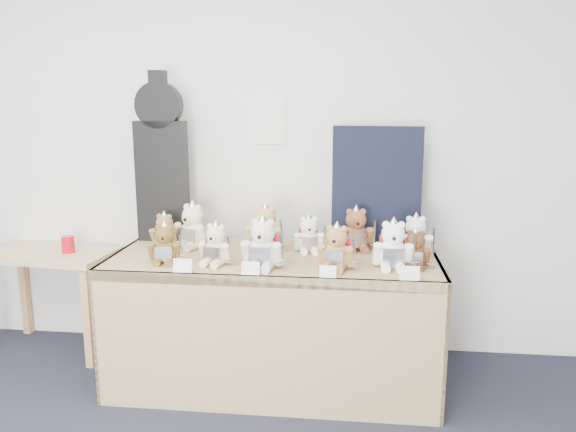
# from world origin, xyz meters

# --- Properties ---
(room_shell) EXTENTS (6.00, 6.00, 6.00)m
(room_shell) POSITION_xyz_m (0.74, 2.49, 1.53)
(room_shell) COLOR white
(room_shell) RESTS_ON floor
(display_table) EXTENTS (1.87, 0.78, 0.78)m
(display_table) POSITION_xyz_m (0.84, 1.87, 0.61)
(display_table) COLOR #997B4D
(display_table) RESTS_ON floor
(side_table) EXTENTS (0.87, 0.54, 0.69)m
(side_table) POSITION_xyz_m (-0.69, 2.23, 0.56)
(side_table) COLOR tan
(side_table) RESTS_ON floor
(guitar_case) EXTENTS (0.32, 0.10, 1.06)m
(guitar_case) POSITION_xyz_m (0.09, 2.25, 1.30)
(guitar_case) COLOR black
(guitar_case) RESTS_ON display_table
(navy_board) EXTENTS (0.54, 0.09, 0.73)m
(navy_board) POSITION_xyz_m (1.43, 2.30, 1.15)
(navy_board) COLOR black
(navy_board) RESTS_ON display_table
(red_cup) EXTENTS (0.08, 0.08, 0.11)m
(red_cup) POSITION_xyz_m (-0.55, 2.21, 0.74)
(red_cup) COLOR #AE0B15
(red_cup) RESTS_ON side_table
(teddy_front_far_left) EXTENTS (0.20, 0.17, 0.25)m
(teddy_front_far_left) POSITION_xyz_m (0.27, 1.75, 0.88)
(teddy_front_far_left) COLOR brown
(teddy_front_far_left) RESTS_ON display_table
(teddy_front_left) EXTENTS (0.21, 0.19, 0.26)m
(teddy_front_left) POSITION_xyz_m (0.55, 1.75, 0.88)
(teddy_front_left) COLOR beige
(teddy_front_left) RESTS_ON display_table
(teddy_front_centre) EXTENTS (0.25, 0.22, 0.31)m
(teddy_front_centre) POSITION_xyz_m (0.82, 1.71, 0.90)
(teddy_front_centre) COLOR silver
(teddy_front_centre) RESTS_ON display_table
(teddy_front_right) EXTENTS (0.22, 0.20, 0.27)m
(teddy_front_right) POSITION_xyz_m (1.21, 1.74, 0.89)
(teddy_front_right) COLOR #A5713E
(teddy_front_right) RESTS_ON display_table
(teddy_front_far_right) EXTENTS (0.24, 0.20, 0.29)m
(teddy_front_far_right) POSITION_xyz_m (1.51, 1.78, 0.90)
(teddy_front_far_right) COLOR white
(teddy_front_far_right) RESTS_ON display_table
(teddy_front_end) EXTENTS (0.19, 0.16, 0.23)m
(teddy_front_end) POSITION_xyz_m (1.62, 1.81, 0.87)
(teddy_front_end) COLOR brown
(teddy_front_end) RESTS_ON display_table
(teddy_back_left) EXTENTS (0.24, 0.24, 0.31)m
(teddy_back_left) POSITION_xyz_m (0.33, 2.09, 0.90)
(teddy_back_left) COLOR beige
(teddy_back_left) RESTS_ON display_table
(teddy_back_centre_left) EXTENTS (0.25, 0.22, 0.31)m
(teddy_back_centre_left) POSITION_xyz_m (0.78, 2.07, 0.90)
(teddy_back_centre_left) COLOR tan
(teddy_back_centre_left) RESTS_ON display_table
(teddy_back_centre_right) EXTENTS (0.20, 0.18, 0.24)m
(teddy_back_centre_right) POSITION_xyz_m (1.04, 2.06, 0.88)
(teddy_back_centre_right) COLOR silver
(teddy_back_centre_right) RESTS_ON display_table
(teddy_back_right) EXTENTS (0.24, 0.20, 0.29)m
(teddy_back_right) POSITION_xyz_m (1.31, 2.14, 0.90)
(teddy_back_right) COLOR brown
(teddy_back_right) RESTS_ON display_table
(teddy_back_end) EXTENTS (0.22, 0.18, 0.27)m
(teddy_back_end) POSITION_xyz_m (1.65, 2.03, 0.89)
(teddy_back_end) COLOR white
(teddy_back_end) RESTS_ON display_table
(teddy_back_far_left) EXTENTS (0.20, 0.17, 0.24)m
(teddy_back_far_left) POSITION_xyz_m (0.16, 2.06, 0.88)
(teddy_back_far_left) COLOR olive
(teddy_back_far_left) RESTS_ON display_table
(entry_card_a) EXTENTS (0.10, 0.02, 0.07)m
(entry_card_a) POSITION_xyz_m (0.42, 1.57, 0.82)
(entry_card_a) COLOR silver
(entry_card_a) RESTS_ON display_table
(entry_card_b) EXTENTS (0.09, 0.02, 0.07)m
(entry_card_b) POSITION_xyz_m (0.78, 1.57, 0.82)
(entry_card_b) COLOR silver
(entry_card_b) RESTS_ON display_table
(entry_card_c) EXTENTS (0.08, 0.02, 0.06)m
(entry_card_c) POSITION_xyz_m (1.17, 1.57, 0.81)
(entry_card_c) COLOR silver
(entry_card_c) RESTS_ON display_table
(entry_card_d) EXTENTS (0.10, 0.02, 0.07)m
(entry_card_d) POSITION_xyz_m (1.58, 1.57, 0.82)
(entry_card_d) COLOR silver
(entry_card_d) RESTS_ON display_table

